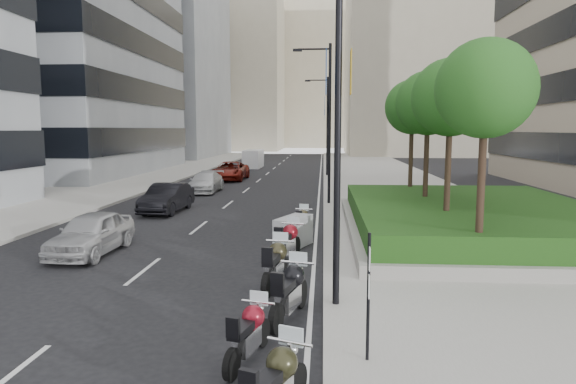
# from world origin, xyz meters

# --- Properties ---
(ground) EXTENTS (160.00, 160.00, 0.00)m
(ground) POSITION_xyz_m (0.00, 0.00, 0.00)
(ground) COLOR black
(ground) RESTS_ON ground
(sidewalk_right) EXTENTS (10.00, 100.00, 0.15)m
(sidewalk_right) POSITION_xyz_m (9.00, 30.00, 0.07)
(sidewalk_right) COLOR #9E9B93
(sidewalk_right) RESTS_ON ground
(sidewalk_left) EXTENTS (8.00, 100.00, 0.15)m
(sidewalk_left) POSITION_xyz_m (-12.00, 30.00, 0.07)
(sidewalk_left) COLOR #9E9B93
(sidewalk_left) RESTS_ON ground
(lane_edge) EXTENTS (0.12, 100.00, 0.01)m
(lane_edge) POSITION_xyz_m (3.70, 30.00, 0.01)
(lane_edge) COLOR silver
(lane_edge) RESTS_ON ground
(lane_centre) EXTENTS (0.12, 100.00, 0.01)m
(lane_centre) POSITION_xyz_m (-1.50, 30.00, 0.01)
(lane_centre) COLOR silver
(lane_centre) RESTS_ON ground
(building_grey_far) EXTENTS (22.00, 26.00, 30.00)m
(building_grey_far) POSITION_xyz_m (-24.00, 70.00, 15.00)
(building_grey_far) COLOR gray
(building_grey_far) RESTS_ON ground
(building_cream_right) EXTENTS (28.00, 24.00, 36.00)m
(building_cream_right) POSITION_xyz_m (22.00, 80.00, 18.00)
(building_cream_right) COLOR #B7AD93
(building_cream_right) RESTS_ON ground
(building_cream_left) EXTENTS (26.00, 24.00, 34.00)m
(building_cream_left) POSITION_xyz_m (-18.00, 100.00, 17.00)
(building_cream_left) COLOR #B7AD93
(building_cream_left) RESTS_ON ground
(building_cream_centre) EXTENTS (30.00, 24.00, 38.00)m
(building_cream_centre) POSITION_xyz_m (2.00, 120.00, 19.00)
(building_cream_centre) COLOR #B7AD93
(building_cream_centre) RESTS_ON ground
(planter) EXTENTS (10.00, 14.00, 0.40)m
(planter) POSITION_xyz_m (10.00, 10.00, 0.35)
(planter) COLOR gray
(planter) RESTS_ON sidewalk_right
(hedge) EXTENTS (9.40, 13.40, 0.80)m
(hedge) POSITION_xyz_m (10.00, 10.00, 0.95)
(hedge) COLOR #173C11
(hedge) RESTS_ON planter
(tree_0) EXTENTS (2.80, 2.80, 6.30)m
(tree_0) POSITION_xyz_m (8.50, 4.00, 5.42)
(tree_0) COLOR #332319
(tree_0) RESTS_ON planter
(tree_1) EXTENTS (2.80, 2.80, 6.30)m
(tree_1) POSITION_xyz_m (8.50, 8.00, 5.42)
(tree_1) COLOR #332319
(tree_1) RESTS_ON planter
(tree_2) EXTENTS (2.80, 2.80, 6.30)m
(tree_2) POSITION_xyz_m (8.50, 12.00, 5.42)
(tree_2) COLOR #332319
(tree_2) RESTS_ON planter
(tree_3) EXTENTS (2.80, 2.80, 6.30)m
(tree_3) POSITION_xyz_m (8.50, 16.00, 5.42)
(tree_3) COLOR #332319
(tree_3) RESTS_ON planter
(lamp_post_0) EXTENTS (2.34, 0.45, 9.00)m
(lamp_post_0) POSITION_xyz_m (4.14, 1.00, 5.07)
(lamp_post_0) COLOR black
(lamp_post_0) RESTS_ON ground
(lamp_post_1) EXTENTS (2.34, 0.45, 9.00)m
(lamp_post_1) POSITION_xyz_m (4.14, 18.00, 5.07)
(lamp_post_1) COLOR black
(lamp_post_1) RESTS_ON ground
(lamp_post_2) EXTENTS (2.34, 0.45, 9.00)m
(lamp_post_2) POSITION_xyz_m (4.14, 36.00, 5.07)
(lamp_post_2) COLOR black
(lamp_post_2) RESTS_ON ground
(parking_sign) EXTENTS (0.06, 0.32, 2.50)m
(parking_sign) POSITION_xyz_m (4.80, -2.00, 1.46)
(parking_sign) COLOR black
(parking_sign) RESTS_ON ground
(motorcycle_1) EXTENTS (0.77, 2.00, 1.01)m
(motorcycle_1) POSITION_xyz_m (2.62, -1.89, 0.54)
(motorcycle_1) COLOR black
(motorcycle_1) RESTS_ON ground
(motorcycle_2) EXTENTS (0.93, 2.40, 1.22)m
(motorcycle_2) POSITION_xyz_m (3.24, 0.28, 0.65)
(motorcycle_2) COLOR black
(motorcycle_2) RESTS_ON ground
(motorcycle_3) EXTENTS (0.81, 2.43, 1.21)m
(motorcycle_3) POSITION_xyz_m (2.69, 2.61, 0.65)
(motorcycle_3) COLOR black
(motorcycle_3) RESTS_ON ground
(motorcycle_4) EXTENTS (0.94, 2.36, 1.20)m
(motorcycle_4) POSITION_xyz_m (2.83, 5.40, 0.64)
(motorcycle_4) COLOR black
(motorcycle_4) RESTS_ON ground
(motorcycle_5) EXTENTS (1.41, 2.01, 1.13)m
(motorcycle_5) POSITION_xyz_m (2.90, 7.48, 0.56)
(motorcycle_5) COLOR black
(motorcycle_5) RESTS_ON ground
(motorcycle_6) EXTENTS (0.71, 2.12, 1.05)m
(motorcycle_6) POSITION_xyz_m (3.13, 9.53, 0.56)
(motorcycle_6) COLOR black
(motorcycle_6) RESTS_ON ground
(car_a) EXTENTS (1.84, 4.34, 1.46)m
(car_a) POSITION_xyz_m (-4.06, 6.02, 0.73)
(car_a) COLOR #ADADAF
(car_a) RESTS_ON ground
(car_b) EXTENTS (1.82, 4.62, 1.50)m
(car_b) POSITION_xyz_m (-4.17, 15.06, 0.75)
(car_b) COLOR black
(car_b) RESTS_ON ground
(car_c) EXTENTS (1.98, 4.76, 1.37)m
(car_c) POSITION_xyz_m (-4.14, 23.72, 0.69)
(car_c) COLOR silver
(car_c) RESTS_ON ground
(car_d) EXTENTS (2.69, 5.69, 1.57)m
(car_d) POSITION_xyz_m (-3.98, 32.28, 0.79)
(car_d) COLOR maroon
(car_d) RESTS_ON ground
(delivery_van) EXTENTS (1.90, 4.81, 2.01)m
(delivery_van) POSITION_xyz_m (-3.96, 46.49, 0.94)
(delivery_van) COLOR white
(delivery_van) RESTS_ON ground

